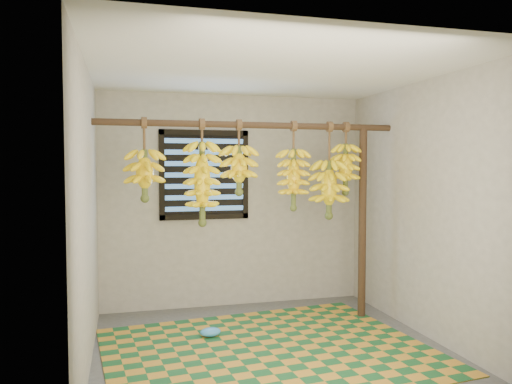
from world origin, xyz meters
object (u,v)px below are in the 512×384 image
object	(u,v)px
banana_bunch_c	(239,170)
banana_bunch_f	(346,169)
banana_bunch_b	(202,183)
banana_bunch_e	(329,189)
woven_mat	(269,351)
banana_bunch_a	(145,175)
banana_bunch_d	(293,179)
plastic_bag	(210,332)
support_post	(362,223)

from	to	relation	value
banana_bunch_c	banana_bunch_f	distance (m)	1.13
banana_bunch_b	banana_bunch_e	xyz separation A→B (m)	(1.31, 0.00, -0.07)
woven_mat	banana_bunch_b	bearing A→B (deg)	123.40
banana_bunch_f	banana_bunch_a	bearing A→B (deg)	180.00
woven_mat	banana_bunch_d	distance (m)	1.68
plastic_bag	banana_bunch_c	distance (m)	1.56
banana_bunch_b	banana_bunch_d	bearing A→B (deg)	-0.00
banana_bunch_a	banana_bunch_d	bearing A→B (deg)	-0.00
banana_bunch_c	banana_bunch_e	distance (m)	0.97
support_post	woven_mat	world-z (taller)	support_post
woven_mat	plastic_bag	size ratio (longest dim) A/B	13.65
woven_mat	banana_bunch_a	distance (m)	1.94
banana_bunch_b	banana_bunch_e	bearing A→B (deg)	0.00
banana_bunch_b	banana_bunch_a	bearing A→B (deg)	180.00
plastic_bag	banana_bunch_c	xyz separation A→B (m)	(0.33, 0.23, 1.51)
banana_bunch_d	banana_bunch_e	bearing A→B (deg)	0.00
support_post	banana_bunch_f	bearing A→B (deg)	-180.00
banana_bunch_c	banana_bunch_d	world-z (taller)	same
banana_bunch_b	banana_bunch_f	world-z (taller)	same
banana_bunch_c	banana_bunch_f	world-z (taller)	same
support_post	banana_bunch_d	bearing A→B (deg)	-180.00
woven_mat	banana_bunch_a	world-z (taller)	banana_bunch_a
banana_bunch_e	banana_bunch_f	xyz separation A→B (m)	(0.18, -0.00, 0.21)
banana_bunch_e	banana_bunch_c	bearing A→B (deg)	-180.00
plastic_bag	banana_bunch_c	bearing A→B (deg)	34.68
banana_bunch_d	banana_bunch_f	world-z (taller)	same
banana_bunch_d	banana_bunch_e	distance (m)	0.40
banana_bunch_e	plastic_bag	bearing A→B (deg)	-169.93
banana_bunch_a	banana_bunch_e	size ratio (longest dim) A/B	0.79
plastic_bag	banana_bunch_a	size ratio (longest dim) A/B	0.26
banana_bunch_b	banana_bunch_c	world-z (taller)	same
plastic_bag	banana_bunch_a	bearing A→B (deg)	158.38
support_post	plastic_bag	world-z (taller)	support_post
support_post	banana_bunch_b	xyz separation A→B (m)	(-1.70, 0.00, 0.43)
woven_mat	banana_bunch_f	bearing A→B (deg)	34.00
banana_bunch_e	banana_bunch_f	world-z (taller)	same
woven_mat	banana_bunch_f	world-z (taller)	banana_bunch_f
plastic_bag	banana_bunch_f	bearing A→B (deg)	8.84
plastic_bag	banana_bunch_d	xyz separation A→B (m)	(0.89, 0.23, 1.41)
banana_bunch_b	plastic_bag	bearing A→B (deg)	-81.44
plastic_bag	banana_bunch_b	world-z (taller)	banana_bunch_b
banana_bunch_b	banana_bunch_c	distance (m)	0.38
banana_bunch_b	banana_bunch_c	xyz separation A→B (m)	(0.36, -0.00, 0.13)
banana_bunch_a	woven_mat	bearing A→B (deg)	-34.95
banana_bunch_c	banana_bunch_e	world-z (taller)	same
woven_mat	banana_bunch_a	size ratio (longest dim) A/B	3.53
banana_bunch_b	banana_bunch_e	size ratio (longest dim) A/B	1.03
banana_bunch_a	banana_bunch_c	bearing A→B (deg)	-0.00
woven_mat	banana_bunch_d	bearing A→B (deg)	56.34
support_post	banana_bunch_d	world-z (taller)	banana_bunch_d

